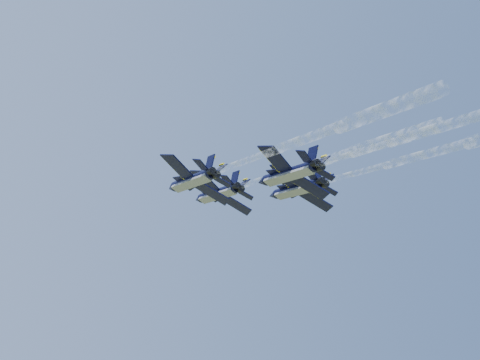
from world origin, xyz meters
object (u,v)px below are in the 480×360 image
jet_left (192,181)px  jet_right (297,189)px  jet_lead (218,193)px  jet_slot (289,174)px

jet_left → jet_right: 19.04m
jet_right → jet_lead: bearing=129.9°
jet_left → jet_slot: size_ratio=1.00×
jet_lead → jet_left: (-10.16, -9.89, 0.00)m
jet_lead → jet_right: bearing=-50.1°
jet_left → jet_slot: same height
jet_lead → jet_slot: 22.80m
jet_left → jet_lead: bearing=46.1°
jet_slot → jet_right: bearing=51.9°
jet_right → jet_slot: size_ratio=1.00×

